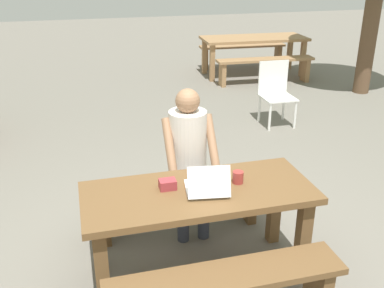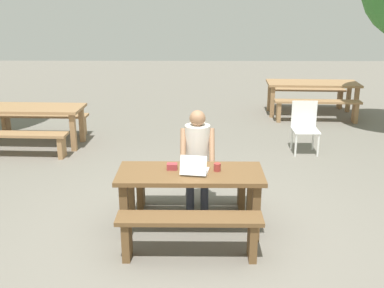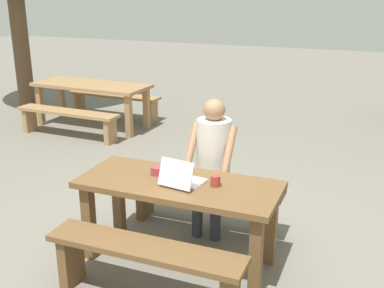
{
  "view_description": "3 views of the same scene",
  "coord_description": "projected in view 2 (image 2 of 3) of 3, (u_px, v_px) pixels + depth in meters",
  "views": [
    {
      "loc": [
        -0.77,
        -2.68,
        2.27
      ],
      "look_at": [
        0.02,
        0.25,
        0.98
      ],
      "focal_mm": 41.82,
      "sensor_mm": 36.0,
      "label": 1
    },
    {
      "loc": [
        0.07,
        -4.89,
        2.62
      ],
      "look_at": [
        0.02,
        0.25,
        0.98
      ],
      "focal_mm": 43.34,
      "sensor_mm": 36.0,
      "label": 2
    },
    {
      "loc": [
        1.44,
        -3.27,
        2.25
      ],
      "look_at": [
        0.02,
        0.25,
        0.98
      ],
      "focal_mm": 44.45,
      "sensor_mm": 36.0,
      "label": 3
    }
  ],
  "objects": [
    {
      "name": "bench_mid_south",
      "position": [
        16.0,
        139.0,
        7.83
      ],
      "size": [
        1.74,
        0.37,
        0.42
      ],
      "rotation": [
        0.0,
        0.0,
        -0.04
      ],
      "color": "#9E754C",
      "rests_on": "ground"
    },
    {
      "name": "person_seated",
      "position": [
        197.0,
        152.0,
        5.78
      ],
      "size": [
        0.42,
        0.41,
        1.29
      ],
      "color": "#333847",
      "rests_on": "ground"
    },
    {
      "name": "picnic_table_mid",
      "position": [
        29.0,
        113.0,
        8.36
      ],
      "size": [
        1.95,
        0.83,
        0.72
      ],
      "rotation": [
        0.0,
        0.0,
        -0.04
      ],
      "color": "#9E754C",
      "rests_on": "ground"
    },
    {
      "name": "ground_plane",
      "position": [
        190.0,
        229.0,
        5.45
      ],
      "size": [
        30.0,
        30.0,
        0.0
      ],
      "primitive_type": "plane",
      "color": "slate"
    },
    {
      "name": "bench_near",
      "position": [
        190.0,
        228.0,
        4.75
      ],
      "size": [
        1.5,
        0.3,
        0.48
      ],
      "color": "brown",
      "rests_on": "ground"
    },
    {
      "name": "small_pouch",
      "position": [
        172.0,
        166.0,
        5.3
      ],
      "size": [
        0.12,
        0.09,
        0.07
      ],
      "color": "#993338",
      "rests_on": "picnic_table_front"
    },
    {
      "name": "picnic_table_front",
      "position": [
        190.0,
        182.0,
        5.27
      ],
      "size": [
        1.65,
        0.69,
        0.73
      ],
      "color": "brown",
      "rests_on": "ground"
    },
    {
      "name": "coffee_mug",
      "position": [
        217.0,
        167.0,
        5.25
      ],
      "size": [
        0.08,
        0.08,
        0.09
      ],
      "color": "#99332D",
      "rests_on": "picnic_table_front"
    },
    {
      "name": "bench_far",
      "position": [
        191.0,
        182.0,
        5.94
      ],
      "size": [
        1.5,
        0.3,
        0.48
      ],
      "color": "brown",
      "rests_on": "ground"
    },
    {
      "name": "plastic_chair",
      "position": [
        305.0,
        126.0,
        8.07
      ],
      "size": [
        0.45,
        0.45,
        0.88
      ],
      "rotation": [
        0.0,
        0.0,
        6.27
      ],
      "color": "white",
      "rests_on": "ground"
    },
    {
      "name": "laptop",
      "position": [
        194.0,
        168.0,
        5.17
      ],
      "size": [
        0.34,
        0.34,
        0.23
      ],
      "rotation": [
        0.0,
        0.0,
        2.99
      ],
      "color": "white",
      "rests_on": "picnic_table_front"
    },
    {
      "name": "picnic_table_rear",
      "position": [
        312.0,
        87.0,
        10.58
      ],
      "size": [
        2.09,
        0.93,
        0.75
      ],
      "rotation": [
        0.0,
        0.0,
        -0.05
      ],
      "color": "#9E754C",
      "rests_on": "ground"
    },
    {
      "name": "bench_mid_north",
      "position": [
        44.0,
        119.0,
        9.07
      ],
      "size": [
        1.74,
        0.37,
        0.42
      ],
      "rotation": [
        0.0,
        0.0,
        -0.04
      ],
      "color": "#9E754C",
      "rests_on": "ground"
    },
    {
      "name": "bench_rear_north",
      "position": [
        306.0,
        93.0,
        11.32
      ],
      "size": [
        1.86,
        0.39,
        0.48
      ],
      "rotation": [
        0.0,
        0.0,
        -0.05
      ],
      "color": "#9E754C",
      "rests_on": "ground"
    },
    {
      "name": "bench_rear_south",
      "position": [
        317.0,
        106.0,
        10.01
      ],
      "size": [
        1.86,
        0.39,
        0.48
      ],
      "rotation": [
        0.0,
        0.0,
        -0.05
      ],
      "color": "#9E754C",
      "rests_on": "ground"
    }
  ]
}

